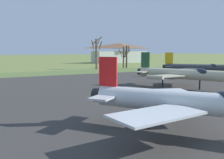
{
  "coord_description": "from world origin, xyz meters",
  "views": [
    {
      "loc": [
        -14.0,
        -9.05,
        5.62
      ],
      "look_at": [
        -0.75,
        16.64,
        2.16
      ],
      "focal_mm": 39.63,
      "sensor_mm": 36.0,
      "label": 1
    }
  ],
  "objects_px": {
    "jet_fighter_front_right": "(198,103)",
    "visitor_building": "(120,53)",
    "jet_fighter_rear_center": "(197,67)",
    "jet_fighter_front_left": "(183,74)"
  },
  "relations": [
    {
      "from": "jet_fighter_rear_center",
      "to": "visitor_building",
      "type": "relative_size",
      "value": 0.46
    },
    {
      "from": "jet_fighter_rear_center",
      "to": "visitor_building",
      "type": "distance_m",
      "value": 62.24
    },
    {
      "from": "jet_fighter_front_left",
      "to": "jet_fighter_front_right",
      "type": "distance_m",
      "value": 20.67
    },
    {
      "from": "jet_fighter_front_right",
      "to": "visitor_building",
      "type": "distance_m",
      "value": 95.6
    },
    {
      "from": "visitor_building",
      "to": "jet_fighter_rear_center",
      "type": "bearing_deg",
      "value": -104.1
    },
    {
      "from": "jet_fighter_rear_center",
      "to": "jet_fighter_front_right",
      "type": "bearing_deg",
      "value": -136.22
    },
    {
      "from": "jet_fighter_rear_center",
      "to": "visitor_building",
      "type": "xyz_separation_m",
      "value": [
        15.16,
        60.32,
        2.19
      ]
    },
    {
      "from": "jet_fighter_front_left",
      "to": "jet_fighter_rear_center",
      "type": "distance_m",
      "value": 16.54
    },
    {
      "from": "jet_fighter_front_right",
      "to": "visitor_building",
      "type": "xyz_separation_m",
      "value": [
        41.87,
        85.92,
        2.07
      ]
    },
    {
      "from": "jet_fighter_front_left",
      "to": "visitor_building",
      "type": "bearing_deg",
      "value": 68.01
    }
  ]
}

